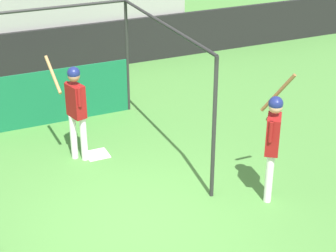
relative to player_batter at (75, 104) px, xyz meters
name	(u,v)px	position (x,y,z in m)	size (l,w,h in m)	color
ground_plane	(140,220)	(0.32, -2.43, -1.17)	(60.00, 60.00, 0.00)	#477F38
outfield_wall	(38,54)	(0.32, 4.87, -0.53)	(24.00, 0.12, 1.28)	black
batting_cage	(55,86)	(-0.11, 1.10, -0.01)	(3.75, 4.16, 2.60)	#282828
home_plate	(97,154)	(0.36, 0.00, -1.16)	(0.44, 0.44, 0.02)	white
player_batter	(75,104)	(0.00, 0.00, 0.00)	(0.57, 0.79, 2.03)	white
player_waiting	(273,137)	(2.59, -2.71, 0.01)	(0.61, 0.79, 2.23)	white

